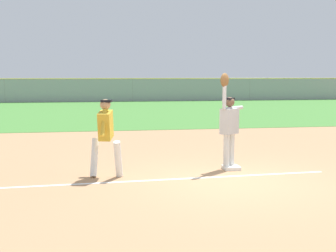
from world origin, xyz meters
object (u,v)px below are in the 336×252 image
parked_car_white (186,91)px  parked_car_red (67,91)px  fielder (229,123)px  baseball (223,101)px  first_base (231,168)px  runner (106,132)px  parked_car_blue (233,90)px  parked_car_black (129,91)px  parked_car_green (7,92)px

parked_car_white → parked_car_red: bearing=-176.1°
fielder → baseball: fielder is taller
first_base → fielder: size_ratio=0.17×
runner → fielder: bearing=19.9°
parked_car_white → parked_car_blue: same height
baseball → parked_car_blue: bearing=72.2°
first_base → parked_car_black: size_ratio=0.08×
parked_car_white → baseball: bearing=-95.6°
baseball → parked_car_red: size_ratio=0.02×
first_base → parked_car_blue: parked_car_blue is taller
baseball → parked_car_white: baseball is taller
runner → parked_car_blue: runner is taller
baseball → parked_car_black: bearing=90.3°
fielder → runner: (-2.89, -0.38, -0.12)m
first_base → parked_car_black: bearing=90.7°
first_base → fielder: (-0.07, 0.04, 1.08)m
parked_car_green → parked_car_red: size_ratio=1.04×
runner → parked_car_black: (2.60, 30.36, -0.32)m
parked_car_green → parked_car_red: 5.21m
baseball → parked_car_green: bearing=109.7°
parked_car_red → first_base: bearing=-79.5°
parked_car_black → parked_car_white: (5.41, 0.70, 0.00)m
first_base → parked_car_red: (-5.92, 30.76, 0.63)m
baseball → parked_car_black: (-0.17, 29.90, -0.95)m
baseball → parked_car_green: 32.42m
first_base → parked_car_white: bearing=80.7°
parked_car_black → parked_car_white: bearing=2.0°
runner → parked_car_blue: bearing=80.4°
first_base → parked_car_red: size_ratio=0.09×
parked_car_red → parked_car_white: 10.98m
fielder → parked_car_red: (-5.86, 30.72, -0.45)m
baseball → parked_car_blue: size_ratio=0.02×
parked_car_red → parked_car_black: 5.62m
fielder → runner: 2.92m
first_base → fielder: fielder is taller
baseball → parked_car_green: baseball is taller
fielder → parked_car_blue: bearing=-56.6°
fielder → first_base: bearing=-159.1°
first_base → baseball: bearing=146.6°
first_base → parked_car_green: size_ratio=0.08×
fielder → runner: fielder is taller
first_base → runner: bearing=-173.5°
parked_car_white → parked_car_blue: bearing=4.5°
first_base → parked_car_green: 32.59m
fielder → baseball: bearing=15.8°
parked_car_blue → first_base: bearing=-107.1°
parked_car_green → parked_car_red: (5.21, 0.14, 0.00)m
runner → parked_car_red: bearing=108.0°
parked_car_black → parked_car_blue: (10.01, 0.74, 0.00)m
parked_car_blue → parked_car_white: bearing=-179.3°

